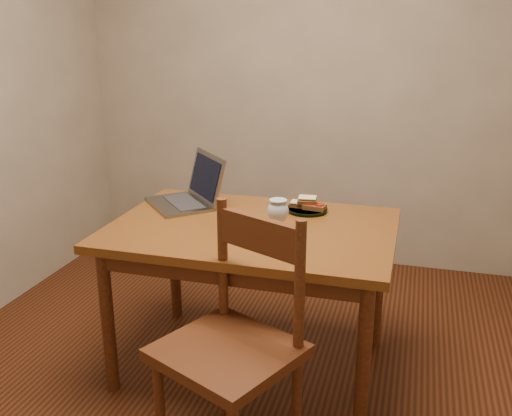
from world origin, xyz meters
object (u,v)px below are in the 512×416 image
(chair, at_px, (232,334))
(plate, at_px, (307,210))
(table, at_px, (252,243))
(milk_glass, at_px, (278,219))
(laptop, at_px, (191,191))

(chair, bearing_deg, plate, 108.74)
(chair, bearing_deg, table, 124.59)
(plate, distance_m, milk_glass, 0.42)
(milk_glass, bearing_deg, table, 138.81)
(plate, bearing_deg, table, -126.66)
(milk_glass, distance_m, laptop, 0.66)
(milk_glass, bearing_deg, plate, 83.32)
(laptop, bearing_deg, plate, 50.56)
(chair, xyz_separation_m, laptop, (-0.50, 0.86, 0.27))
(table, bearing_deg, plate, 53.34)
(plate, xyz_separation_m, milk_glass, (-0.05, -0.41, 0.08))
(table, height_order, chair, chair)
(table, bearing_deg, milk_glass, -41.19)
(chair, height_order, milk_glass, chair)
(chair, relative_size, plate, 3.00)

